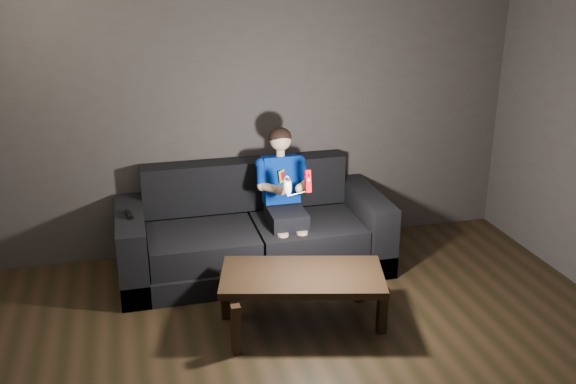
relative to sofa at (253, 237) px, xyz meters
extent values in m
cube|color=#3D3634|center=(0.04, 0.48, 1.06)|extent=(5.00, 0.04, 2.70)
cube|color=black|center=(0.00, -0.03, -0.19)|extent=(2.26, 0.98, 0.20)
cube|color=black|center=(-0.45, -0.14, 0.03)|extent=(0.89, 0.69, 0.24)
cube|color=black|center=(0.45, -0.14, 0.03)|extent=(0.89, 0.69, 0.24)
cube|color=black|center=(0.00, 0.34, 0.37)|extent=(1.81, 0.23, 0.44)
cube|color=black|center=(-1.02, -0.03, 0.02)|extent=(0.23, 0.98, 0.62)
cube|color=black|center=(1.02, -0.03, 0.02)|extent=(0.23, 0.98, 0.62)
cube|color=black|center=(0.26, -0.16, 0.22)|extent=(0.30, 0.38, 0.14)
cube|color=navy|center=(0.26, 0.05, 0.49)|extent=(0.30, 0.22, 0.42)
cube|color=yellow|center=(0.26, -0.04, 0.55)|extent=(0.09, 0.09, 0.10)
cube|color=#B70E25|center=(0.26, -0.04, 0.55)|extent=(0.06, 0.06, 0.07)
cylinder|color=#E0B28A|center=(0.26, 0.05, 0.72)|extent=(0.07, 0.07, 0.06)
sphere|color=#E0B28A|center=(0.26, 0.05, 0.84)|extent=(0.18, 0.18, 0.18)
ellipsoid|color=black|center=(0.26, 0.06, 0.86)|extent=(0.19, 0.19, 0.16)
cylinder|color=navy|center=(0.07, -0.02, 0.57)|extent=(0.08, 0.23, 0.19)
cylinder|color=navy|center=(0.44, -0.02, 0.57)|extent=(0.08, 0.23, 0.19)
cylinder|color=#E0B28A|center=(0.13, -0.18, 0.52)|extent=(0.14, 0.24, 0.10)
cylinder|color=#E0B28A|center=(0.40, -0.18, 0.52)|extent=(0.14, 0.24, 0.10)
sphere|color=#E0B28A|center=(0.18, -0.28, 0.51)|extent=(0.08, 0.08, 0.08)
sphere|color=#E0B28A|center=(0.34, -0.28, 0.51)|extent=(0.08, 0.08, 0.08)
cylinder|color=#E0B28A|center=(0.18, -0.36, 0.00)|extent=(0.09, 0.09, 0.34)
cylinder|color=#E0B28A|center=(0.34, -0.36, 0.00)|extent=(0.09, 0.09, 0.34)
cube|color=red|center=(0.34, -0.49, 0.65)|extent=(0.05, 0.07, 0.18)
cube|color=#6A0A07|center=(0.34, -0.52, 0.70)|extent=(0.03, 0.01, 0.03)
cylinder|color=white|center=(0.34, -0.52, 0.64)|extent=(0.02, 0.01, 0.02)
ellipsoid|color=white|center=(0.18, -0.49, 0.62)|extent=(0.07, 0.10, 0.17)
cylinder|color=black|center=(0.18, -0.53, 0.69)|extent=(0.03, 0.01, 0.03)
cube|color=black|center=(-1.02, -0.08, 0.35)|extent=(0.06, 0.17, 0.03)
cube|color=black|center=(-1.02, -0.03, 0.36)|extent=(0.02, 0.02, 0.00)
cube|color=black|center=(0.16, -1.02, 0.11)|extent=(1.27, 0.85, 0.05)
cube|color=black|center=(-0.37, -1.25, -0.10)|extent=(0.06, 0.06, 0.37)
cube|color=black|center=(0.69, -1.25, -0.10)|extent=(0.06, 0.06, 0.37)
cube|color=black|center=(-0.37, -0.78, -0.10)|extent=(0.06, 0.06, 0.37)
cube|color=black|center=(0.69, -0.78, -0.10)|extent=(0.06, 0.06, 0.37)
camera|label=1|loc=(-0.96, -4.97, 2.28)|focal=40.00mm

